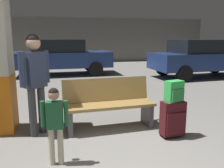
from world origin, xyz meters
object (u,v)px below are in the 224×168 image
parked_car_far (62,56)px  bench (109,104)px  backpack_bright (174,92)px  adult (35,74)px  parked_car_side (201,57)px  child (55,118)px  suitcase (173,118)px

parked_car_far → bench: bearing=-83.7°
backpack_bright → adult: 2.26m
bench → parked_car_side: size_ratio=0.39×
bench → child: (-0.92, -1.11, 0.18)m
bench → adult: bearing=-178.0°
child → bench: bearing=50.2°
suitcase → parked_car_far: parked_car_far is taller
child → adult: 1.18m
bench → parked_car_side: parked_car_side is taller
adult → parked_car_far: adult is taller
suitcase → backpack_bright: bearing=-10.8°
bench → adult: 1.36m
backpack_bright → adult: (-2.16, 0.60, 0.26)m
adult → child: bearing=-74.1°
suitcase → parked_car_far: 7.33m
backpack_bright → child: 1.92m
child → parked_car_side: (5.72, 5.73, 0.18)m
suitcase → parked_car_side: bearing=53.8°
suitcase → child: 1.94m
bench → parked_car_far: 6.53m
parked_car_side → adult: bearing=-142.3°
adult → parked_car_far: 6.55m
parked_car_side → bench: bearing=-136.1°
bench → parked_car_side: bearing=43.9°
bench → suitcase: size_ratio=2.70×
suitcase → parked_car_side: parked_car_side is taller
backpack_bright → parked_car_far: 7.32m
bench → backpack_bright: bearing=-34.7°
backpack_bright → parked_car_far: (-1.65, 7.13, 0.03)m
backpack_bright → parked_car_side: (3.86, 5.26, 0.03)m
backpack_bright → adult: adult is taller
adult → suitcase: bearing=-15.6°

